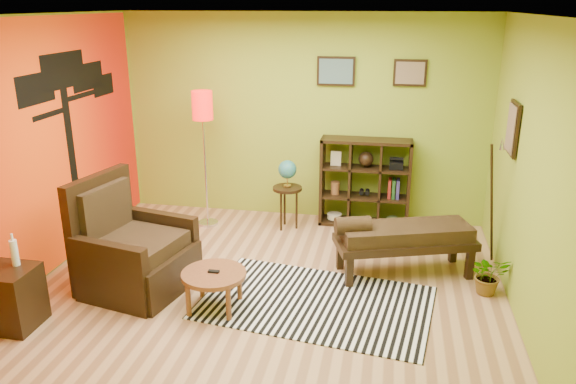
% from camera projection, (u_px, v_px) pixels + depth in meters
% --- Properties ---
extents(ground, '(5.00, 5.00, 0.00)m').
position_uv_depth(ground, '(267.00, 288.00, 6.02)').
color(ground, tan).
rests_on(ground, ground).
extents(room_shell, '(5.04, 4.54, 2.82)m').
position_uv_depth(room_shell, '(256.00, 122.00, 5.47)').
color(room_shell, '#89A32A').
rests_on(room_shell, ground).
extents(zebra_rug, '(2.46, 1.73, 0.01)m').
position_uv_depth(zebra_rug, '(316.00, 302.00, 5.72)').
color(zebra_rug, white).
rests_on(zebra_rug, ground).
extents(coffee_table, '(0.64, 0.64, 0.41)m').
position_uv_depth(coffee_table, '(214.00, 277.00, 5.52)').
color(coffee_table, brown).
rests_on(coffee_table, ground).
extents(armchair, '(1.18, 1.18, 1.21)m').
position_uv_depth(armchair, '(132.00, 255.00, 5.94)').
color(armchair, black).
rests_on(armchair, ground).
extents(side_cabinet, '(0.50, 0.45, 0.90)m').
position_uv_depth(side_cabinet, '(10.00, 297.00, 5.23)').
color(side_cabinet, black).
rests_on(side_cabinet, ground).
extents(floor_lamp, '(0.28, 0.28, 1.83)m').
position_uv_depth(floor_lamp, '(203.00, 118.00, 7.28)').
color(floor_lamp, silver).
rests_on(floor_lamp, ground).
extents(globe_table, '(0.39, 0.39, 0.95)m').
position_uv_depth(globe_table, '(287.00, 177.00, 7.40)').
color(globe_table, black).
rests_on(globe_table, ground).
extents(cube_shelf, '(1.20, 0.35, 1.20)m').
position_uv_depth(cube_shelf, '(366.00, 183.00, 7.56)').
color(cube_shelf, black).
rests_on(cube_shelf, ground).
extents(bench, '(1.63, 1.01, 0.71)m').
position_uv_depth(bench, '(402.00, 236.00, 6.20)').
color(bench, black).
rests_on(bench, ground).
extents(potted_plant, '(0.48, 0.52, 0.34)m').
position_uv_depth(potted_plant, '(488.00, 279.00, 5.86)').
color(potted_plant, '#26661E').
rests_on(potted_plant, ground).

